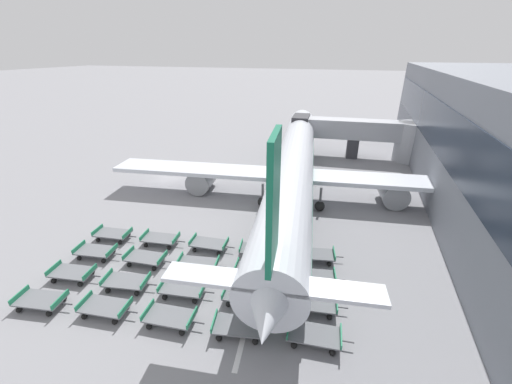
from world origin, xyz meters
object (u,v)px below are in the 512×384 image
at_px(baggage_dolly_row_near_col_b, 105,307).
at_px(baggage_dolly_row_far_col_a, 113,234).
at_px(baggage_dolly_row_mid_b_col_c, 198,264).
at_px(baggage_dolly_row_near_col_c, 170,317).
at_px(baggage_dolly_row_mid_a_col_b, 127,282).
at_px(baggage_dolly_row_mid_b_col_a, 96,251).
at_px(baggage_dolly_row_near_col_d, 239,326).
at_px(baggage_dolly_row_far_col_e, 315,255).
at_px(baggage_dolly_row_mid_b_col_b, 146,258).
at_px(baggage_dolly_row_mid_b_col_e, 314,277).
at_px(baggage_dolly_row_far_col_c, 209,244).
at_px(airplane, 294,166).
at_px(baggage_dolly_row_near_col_a, 41,300).
at_px(baggage_dolly_row_mid_a_col_e, 313,303).
at_px(baggage_dolly_row_mid_b_col_d, 256,271).
at_px(baggage_dolly_row_near_col_e, 314,335).
at_px(baggage_dolly_row_mid_a_col_c, 183,289).
at_px(baggage_dolly_row_mid_a_col_a, 72,273).
at_px(baggage_dolly_row_far_col_d, 259,250).
at_px(baggage_dolly_row_mid_a_col_d, 247,296).
at_px(baggage_dolly_row_far_col_b, 161,239).

relative_size(baggage_dolly_row_near_col_b, baggage_dolly_row_far_col_a, 1.00).
bearing_deg(baggage_dolly_row_mid_b_col_c, baggage_dolly_row_near_col_c, -81.64).
bearing_deg(baggage_dolly_row_mid_a_col_b, baggage_dolly_row_mid_b_col_a, 154.20).
distance_m(baggage_dolly_row_near_col_d, baggage_dolly_row_far_col_e, 8.92).
bearing_deg(baggage_dolly_row_near_col_b, baggage_dolly_row_mid_b_col_b, 97.62).
distance_m(baggage_dolly_row_mid_b_col_b, baggage_dolly_row_mid_b_col_e, 12.73).
xyz_separation_m(baggage_dolly_row_far_col_c, baggage_dolly_row_far_col_e, (8.51, 1.14, 0.00)).
distance_m(airplane, baggage_dolly_row_near_col_a, 25.07).
height_order(airplane, baggage_dolly_row_mid_b_col_c, airplane).
bearing_deg(baggage_dolly_row_mid_b_col_c, baggage_dolly_row_mid_a_col_e, -9.11).
bearing_deg(baggage_dolly_row_mid_b_col_a, airplane, 52.85).
xyz_separation_m(baggage_dolly_row_mid_a_col_b, baggage_dolly_row_mid_b_col_d, (8.13, 3.80, 0.00)).
height_order(airplane, baggage_dolly_row_near_col_d, airplane).
bearing_deg(baggage_dolly_row_near_col_c, baggage_dolly_row_near_col_d, 8.03).
bearing_deg(baggage_dolly_row_near_col_e, baggage_dolly_row_mid_b_col_c, 157.47).
bearing_deg(baggage_dolly_row_mid_b_col_e, baggage_dolly_row_far_col_c, 170.13).
bearing_deg(airplane, baggage_dolly_row_near_col_a, -118.49).
bearing_deg(baggage_dolly_row_mid_a_col_c, baggage_dolly_row_mid_a_col_b, -171.95).
xyz_separation_m(baggage_dolly_row_near_col_d, baggage_dolly_row_mid_a_col_a, (-13.03, 0.86, 0.00)).
relative_size(baggage_dolly_row_near_col_a, baggage_dolly_row_far_col_d, 1.00).
relative_size(baggage_dolly_row_mid_a_col_d, baggage_dolly_row_far_col_b, 1.00).
bearing_deg(baggage_dolly_row_far_col_d, baggage_dolly_row_mid_a_col_e, -42.31).
bearing_deg(baggage_dolly_row_mid_a_col_c, baggage_dolly_row_near_col_e, -7.10).
distance_m(airplane, baggage_dolly_row_mid_a_col_a, 22.85).
bearing_deg(baggage_dolly_row_mid_a_col_d, baggage_dolly_row_mid_b_col_c, 155.82).
height_order(baggage_dolly_row_near_col_e, baggage_dolly_row_mid_a_col_e, same).
bearing_deg(baggage_dolly_row_mid_a_col_a, baggage_dolly_row_mid_a_col_c, 6.54).
distance_m(baggage_dolly_row_near_col_b, baggage_dolly_row_far_col_e, 14.99).
bearing_deg(baggage_dolly_row_mid_b_col_b, baggage_dolly_row_near_col_e, -13.66).
height_order(baggage_dolly_row_near_col_c, baggage_dolly_row_mid_a_col_c, same).
bearing_deg(baggage_dolly_row_mid_b_col_b, baggage_dolly_row_mid_b_col_c, 7.59).
bearing_deg(baggage_dolly_row_mid_b_col_b, baggage_dolly_row_near_col_c, -42.66).
bearing_deg(baggage_dolly_row_mid_a_col_e, baggage_dolly_row_mid_b_col_d, 156.18).
bearing_deg(baggage_dolly_row_mid_b_col_a, baggage_dolly_row_mid_a_col_d, -4.55).
bearing_deg(baggage_dolly_row_near_col_d, baggage_dolly_row_mid_b_col_c, 137.49).
height_order(baggage_dolly_row_near_col_c, baggage_dolly_row_mid_a_col_d, same).
relative_size(baggage_dolly_row_near_col_a, baggage_dolly_row_mid_a_col_b, 1.00).
height_order(baggage_dolly_row_near_col_e, baggage_dolly_row_mid_b_col_c, same).
xyz_separation_m(baggage_dolly_row_near_col_a, baggage_dolly_row_mid_a_col_a, (-0.26, 2.74, 0.00)).
height_order(baggage_dolly_row_near_col_a, baggage_dolly_row_far_col_b, same).
relative_size(baggage_dolly_row_mid_a_col_c, baggage_dolly_row_mid_b_col_d, 1.00).
bearing_deg(baggage_dolly_row_far_col_c, baggage_dolly_row_mid_b_col_c, -82.40).
xyz_separation_m(airplane, baggage_dolly_row_mid_b_col_d, (0.30, -14.95, -2.91)).
bearing_deg(baggage_dolly_row_near_col_b, airplane, 70.37).
bearing_deg(baggage_dolly_row_mid_b_col_a, baggage_dolly_row_far_col_b, 38.69).
bearing_deg(baggage_dolly_row_near_col_d, baggage_dolly_row_far_col_a, 156.53).
height_order(baggage_dolly_row_near_col_a, baggage_dolly_row_mid_a_col_a, same).
relative_size(baggage_dolly_row_near_col_d, baggage_dolly_row_mid_a_col_d, 1.01).
relative_size(baggage_dolly_row_near_col_e, baggage_dolly_row_mid_b_col_d, 1.00).
distance_m(baggage_dolly_row_near_col_a, baggage_dolly_row_near_col_b, 4.41).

